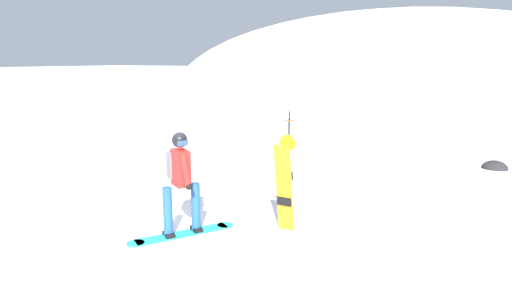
% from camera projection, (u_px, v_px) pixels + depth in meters
% --- Properties ---
extents(ground_plane, '(300.00, 300.00, 0.00)m').
position_uv_depth(ground_plane, '(157.00, 235.00, 7.35)').
color(ground_plane, white).
extents(ridge_peak_main, '(35.93, 32.34, 12.99)m').
position_uv_depth(ridge_peak_main, '(398.00, 96.00, 34.90)').
color(ridge_peak_main, white).
rests_on(ridge_peak_main, ground).
extents(snowboarder_main, '(1.12, 1.60, 1.71)m').
position_uv_depth(snowboarder_main, '(180.00, 180.00, 7.22)').
color(snowboarder_main, '#23B7A3').
rests_on(snowboarder_main, ground).
extents(spare_snowboard, '(0.28, 0.29, 1.64)m').
position_uv_depth(spare_snowboard, '(285.00, 184.00, 7.36)').
color(spare_snowboard, orange).
rests_on(spare_snowboard, ground).
extents(piste_marker_near, '(0.20, 0.20, 1.80)m').
position_uv_depth(piste_marker_near, '(289.00, 143.00, 9.78)').
color(piste_marker_near, black).
rests_on(piste_marker_near, ground).
extents(rock_dark, '(0.64, 0.55, 0.45)m').
position_uv_depth(rock_dark, '(495.00, 169.00, 11.78)').
color(rock_dark, '#282628').
rests_on(rock_dark, ground).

